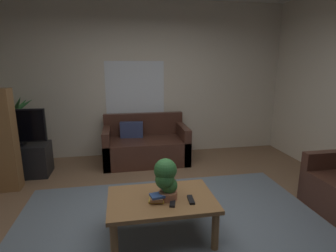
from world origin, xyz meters
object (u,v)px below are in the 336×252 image
at_px(coffee_table, 161,204).
at_px(tv_stand, 19,160).
at_px(potted_palm_corner, 15,132).
at_px(couch_under_window, 145,146).
at_px(remote_on_table_1, 191,200).
at_px(book_on_table_0, 157,201).
at_px(book_on_table_2, 158,196).
at_px(potted_plant_on_table, 166,178).
at_px(tv, 14,127).
at_px(book_on_table_1, 157,198).
at_px(remote_on_table_0, 173,202).

height_order(coffee_table, tv_stand, tv_stand).
bearing_deg(potted_palm_corner, couch_under_window, -4.90).
bearing_deg(remote_on_table_1, book_on_table_0, 176.89).
relative_size(book_on_table_2, potted_plant_on_table, 0.35).
height_order(tv_stand, potted_palm_corner, potted_palm_corner).
xyz_separation_m(book_on_table_0, potted_palm_corner, (-2.05, 2.41, 0.16)).
xyz_separation_m(couch_under_window, remote_on_table_1, (0.22, -2.26, 0.16)).
relative_size(book_on_table_2, potted_palm_corner, 0.11).
relative_size(tv, potted_palm_corner, 0.71).
height_order(book_on_table_0, book_on_table_1, book_on_table_1).
bearing_deg(coffee_table, remote_on_table_1, -21.97).
bearing_deg(book_on_table_2, potted_palm_corner, 130.59).
bearing_deg(potted_plant_on_table, book_on_table_1, -150.46).
bearing_deg(coffee_table, couch_under_window, 88.68).
bearing_deg(tv_stand, coffee_table, -44.05).
xyz_separation_m(book_on_table_0, book_on_table_1, (-0.00, -0.01, 0.03)).
bearing_deg(couch_under_window, remote_on_table_1, -84.44).
relative_size(book_on_table_0, tv, 0.16).
xyz_separation_m(tv, potted_palm_corner, (-0.17, 0.49, -0.19)).
height_order(couch_under_window, book_on_table_1, couch_under_window).
bearing_deg(book_on_table_0, remote_on_table_1, -7.25).
height_order(book_on_table_1, tv_stand, tv_stand).
height_order(couch_under_window, potted_palm_corner, potted_palm_corner).
bearing_deg(book_on_table_1, coffee_table, 52.63).
xyz_separation_m(book_on_table_2, potted_palm_corner, (-2.07, 2.41, 0.10)).
bearing_deg(couch_under_window, book_on_table_0, -92.76).
distance_m(couch_under_window, book_on_table_2, 2.24).
xyz_separation_m(book_on_table_0, remote_on_table_1, (0.33, -0.04, -0.00)).
bearing_deg(potted_plant_on_table, remote_on_table_0, -68.21).
bearing_deg(remote_on_table_0, book_on_table_1, 176.19).
bearing_deg(book_on_table_1, tv_stand, 133.95).
distance_m(book_on_table_2, remote_on_table_1, 0.32).
bearing_deg(book_on_table_2, couch_under_window, 87.58).
distance_m(couch_under_window, potted_plant_on_table, 2.20).
xyz_separation_m(potted_plant_on_table, potted_palm_corner, (-2.16, 2.36, -0.05)).
relative_size(book_on_table_0, remote_on_table_0, 0.92).
relative_size(book_on_table_2, tv, 0.16).
relative_size(potted_plant_on_table, potted_palm_corner, 0.32).
xyz_separation_m(coffee_table, book_on_table_2, (-0.04, -0.07, 0.13)).
bearing_deg(book_on_table_0, tv_stand, 134.08).
relative_size(book_on_table_0, book_on_table_2, 1.03).
xyz_separation_m(potted_plant_on_table, tv, (-1.98, 1.87, 0.15)).
bearing_deg(book_on_table_0, remote_on_table_0, -21.51).
relative_size(remote_on_table_0, tv_stand, 0.18).
relative_size(remote_on_table_1, potted_plant_on_table, 0.40).
xyz_separation_m(couch_under_window, potted_palm_corner, (-2.16, 0.18, 0.32)).
bearing_deg(book_on_table_0, book_on_table_1, -90.15).
relative_size(book_on_table_0, potted_palm_corner, 0.12).
bearing_deg(book_on_table_2, tv, 134.56).
xyz_separation_m(coffee_table, remote_on_table_1, (0.27, -0.11, 0.08)).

